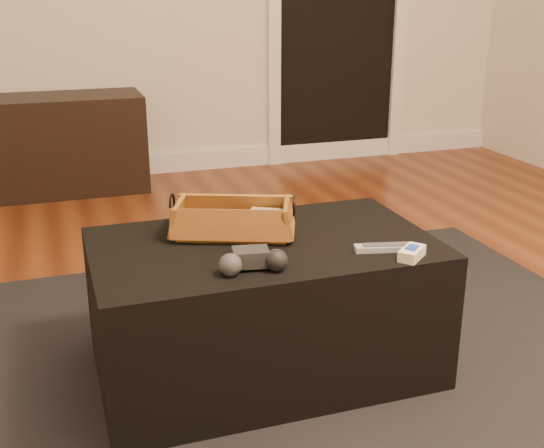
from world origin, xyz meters
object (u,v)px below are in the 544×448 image
object	(u,v)px
media_cabinet	(18,147)
cream_gadget	(412,253)
ottoman	(264,306)
silver_remote	(385,247)
wicker_basket	(233,221)
tv_remote	(227,229)
game_controller	(252,260)

from	to	relation	value
media_cabinet	cream_gadget	world-z (taller)	media_cabinet
ottoman	cream_gadget	size ratio (longest dim) A/B	9.65
ottoman	silver_remote	xyz separation A→B (m)	(0.31, -0.18, 0.22)
ottoman	wicker_basket	size ratio (longest dim) A/B	2.46
tv_remote	game_controller	distance (m)	0.28
game_controller	cream_gadget	xyz separation A→B (m)	(0.44, -0.06, -0.01)
wicker_basket	game_controller	bearing A→B (deg)	-95.33
silver_remote	tv_remote	bearing A→B (deg)	147.04
media_cabinet	game_controller	xyz separation A→B (m)	(0.64, -2.48, 0.18)
game_controller	ottoman	bearing A→B (deg)	64.47
media_cabinet	silver_remote	world-z (taller)	media_cabinet
media_cabinet	game_controller	bearing A→B (deg)	-75.52
game_controller	silver_remote	xyz separation A→B (m)	(0.40, 0.02, -0.02)
media_cabinet	ottoman	distance (m)	2.40
wicker_basket	tv_remote	bearing A→B (deg)	-164.79
ottoman	silver_remote	bearing A→B (deg)	-29.96
tv_remote	wicker_basket	xyz separation A→B (m)	(0.02, 0.01, 0.02)
cream_gadget	wicker_basket	bearing A→B (deg)	140.79
media_cabinet	tv_remote	distance (m)	2.30
ottoman	tv_remote	world-z (taller)	tv_remote
media_cabinet	wicker_basket	world-z (taller)	wicker_basket
game_controller	silver_remote	distance (m)	0.40
silver_remote	game_controller	bearing A→B (deg)	-177.18
wicker_basket	game_controller	size ratio (longest dim) A/B	2.18
silver_remote	cream_gadget	size ratio (longest dim) A/B	1.72
silver_remote	media_cabinet	bearing A→B (deg)	112.93
wicker_basket	game_controller	xyz separation A→B (m)	(-0.03, -0.28, -0.01)
game_controller	wicker_basket	bearing A→B (deg)	84.67
media_cabinet	ottoman	xyz separation A→B (m)	(0.73, -2.28, -0.06)
ottoman	game_controller	world-z (taller)	game_controller
silver_remote	cream_gadget	xyz separation A→B (m)	(0.04, -0.08, 0.01)
game_controller	silver_remote	world-z (taller)	game_controller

